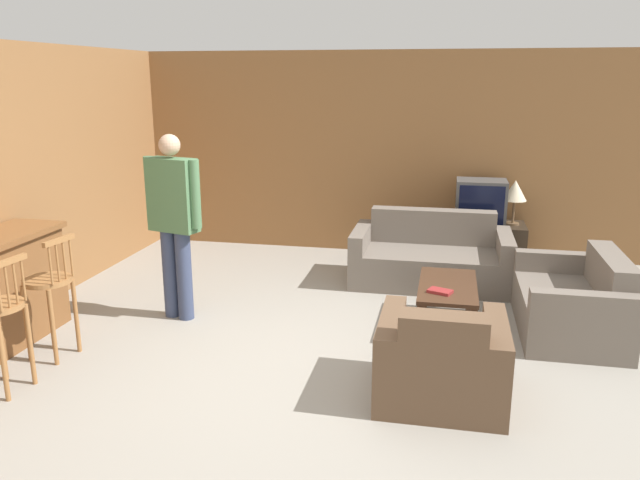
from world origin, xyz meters
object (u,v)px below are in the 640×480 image
at_px(loveseat_right, 574,304).
at_px(tv_unit, 478,244).
at_px(armchair_near, 441,363).
at_px(book_on_table, 440,291).
at_px(couch_far, 431,259).
at_px(coffee_table, 448,291).
at_px(tv, 481,202).
at_px(bar_chair_mid, 50,291).
at_px(table_lamp, 515,192).
at_px(person_by_window, 174,217).

distance_m(loveseat_right, tv_unit, 2.17).
relative_size(armchair_near, book_on_table, 3.83).
bearing_deg(tv_unit, couch_far, -123.68).
height_order(loveseat_right, coffee_table, loveseat_right).
bearing_deg(tv, bar_chair_mid, -136.01).
bearing_deg(couch_far, tv_unit, 56.32).
bearing_deg(tv_unit, loveseat_right, -69.03).
xyz_separation_m(bar_chair_mid, table_lamp, (3.94, 3.43, 0.36)).
height_order(bar_chair_mid, table_lamp, table_lamp).
distance_m(bar_chair_mid, person_by_window, 1.29).
xyz_separation_m(bar_chair_mid, loveseat_right, (4.33, 1.41, -0.30)).
height_order(tv, table_lamp, table_lamp).
height_order(bar_chair_mid, coffee_table, bar_chair_mid).
bearing_deg(loveseat_right, coffee_table, -174.07).
bearing_deg(tv_unit, armchair_near, -96.28).
relative_size(couch_far, coffee_table, 1.70).
xyz_separation_m(coffee_table, person_by_window, (-2.55, -0.26, 0.64)).
xyz_separation_m(couch_far, coffee_table, (0.19, -1.32, 0.08)).
distance_m(couch_far, tv, 1.12).
relative_size(book_on_table, table_lamp, 0.43).
distance_m(tv, book_on_table, 2.45).
height_order(bar_chair_mid, couch_far, bar_chair_mid).
relative_size(couch_far, armchair_near, 1.93).
xyz_separation_m(coffee_table, table_lamp, (0.75, 2.14, 0.58)).
relative_size(couch_far, table_lamp, 3.18).
bearing_deg(book_on_table, tv_unit, 79.94).
bearing_deg(book_on_table, coffee_table, 74.83).
xyz_separation_m(loveseat_right, tv, (-0.78, 2.02, 0.52)).
relative_size(armchair_near, loveseat_right, 0.65).
distance_m(armchair_near, person_by_window, 2.84).
bearing_deg(armchair_near, couch_far, 93.50).
distance_m(bar_chair_mid, book_on_table, 3.30).
relative_size(couch_far, tv, 2.92).
height_order(bar_chair_mid, person_by_window, person_by_window).
distance_m(bar_chair_mid, armchair_near, 3.18).
bearing_deg(couch_far, bar_chair_mid, -139.03).
distance_m(tv_unit, person_by_window, 3.84).
height_order(coffee_table, table_lamp, table_lamp).
xyz_separation_m(book_on_table, person_by_window, (-2.48, -0.01, 0.56)).
xyz_separation_m(tv, book_on_table, (-0.42, -2.38, -0.36)).
height_order(couch_far, table_lamp, table_lamp).
distance_m(book_on_table, person_by_window, 2.54).
bearing_deg(tv, armchair_near, -96.28).
xyz_separation_m(bar_chair_mid, tv_unit, (3.55, 3.43, -0.31)).
bearing_deg(tv_unit, book_on_table, -100.06).
bearing_deg(book_on_table, couch_far, 94.61).
distance_m(bar_chair_mid, tv_unit, 4.95).
xyz_separation_m(tv, table_lamp, (0.39, 0.00, 0.14)).
relative_size(bar_chair_mid, tv, 1.74).
height_order(coffee_table, tv_unit, tv_unit).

